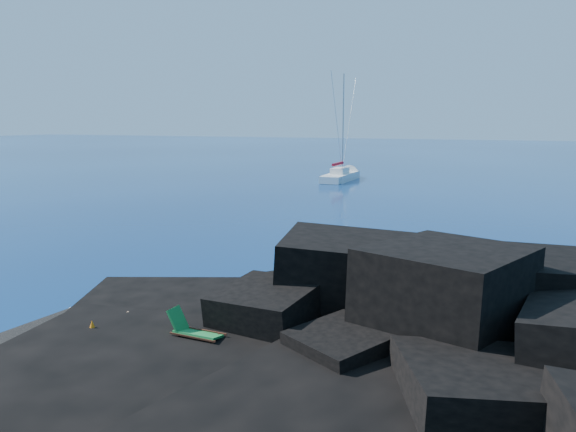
# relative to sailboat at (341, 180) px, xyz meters

# --- Properties ---
(ground) EXTENTS (400.00, 400.00, 0.00)m
(ground) POSITION_rel_sailboat_xyz_m (4.31, -50.98, 0.00)
(ground) COLOR #04153C
(ground) RESTS_ON ground
(headland) EXTENTS (24.00, 24.00, 3.60)m
(headland) POSITION_rel_sailboat_xyz_m (17.31, -47.98, 0.00)
(headland) COLOR black
(headland) RESTS_ON ground
(beach) EXTENTS (9.08, 6.86, 0.70)m
(beach) POSITION_rel_sailboat_xyz_m (8.81, -50.48, 0.00)
(beach) COLOR black
(beach) RESTS_ON ground
(surf_foam) EXTENTS (10.00, 8.00, 0.06)m
(surf_foam) POSITION_rel_sailboat_xyz_m (9.31, -45.98, 0.00)
(surf_foam) COLOR white
(surf_foam) RESTS_ON ground
(sailboat) EXTENTS (2.54, 11.96, 12.53)m
(sailboat) POSITION_rel_sailboat_xyz_m (0.00, 0.00, 0.00)
(sailboat) COLOR white
(sailboat) RESTS_ON ground
(deck_chair) EXTENTS (1.72, 0.82, 1.16)m
(deck_chair) POSITION_rel_sailboat_xyz_m (10.87, -49.98, 0.93)
(deck_chair) COLOR #1B7B36
(deck_chair) RESTS_ON beach
(towel) EXTENTS (1.77, 1.01, 0.04)m
(towel) POSITION_rel_sailboat_xyz_m (7.00, -48.95, 0.37)
(towel) COLOR white
(towel) RESTS_ON beach
(sunbather) EXTENTS (1.65, 0.66, 0.25)m
(sunbather) POSITION_rel_sailboat_xyz_m (7.00, -48.95, 0.52)
(sunbather) COLOR tan
(sunbather) RESTS_ON towel
(marker_cone) EXTENTS (0.45, 0.45, 0.52)m
(marker_cone) POSITION_rel_sailboat_xyz_m (7.37, -50.64, 0.61)
(marker_cone) COLOR orange
(marker_cone) RESTS_ON beach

